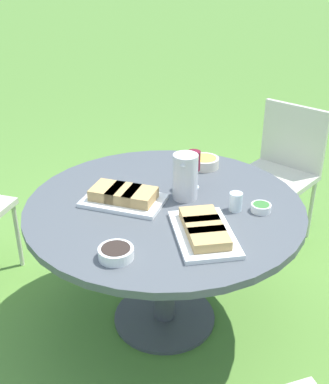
% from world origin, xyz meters
% --- Properties ---
extents(ground_plane, '(40.00, 40.00, 0.00)m').
position_xyz_m(ground_plane, '(0.00, 0.00, 0.00)').
color(ground_plane, '#5B8C38').
extents(dining_table, '(1.31, 1.31, 0.70)m').
position_xyz_m(dining_table, '(0.00, 0.00, 0.60)').
color(dining_table, '#4C4C51').
rests_on(dining_table, ground_plane).
extents(chair_near_right, '(0.57, 0.58, 0.89)m').
position_xyz_m(chair_near_right, '(-1.02, 0.52, 0.52)').
color(chair_near_right, beige).
rests_on(chair_near_right, ground_plane).
extents(water_pitcher, '(0.13, 0.12, 0.22)m').
position_xyz_m(water_pitcher, '(-0.08, 0.08, 0.81)').
color(water_pitcher, silver).
rests_on(water_pitcher, dining_table).
extents(wine_glass, '(0.07, 0.07, 0.20)m').
position_xyz_m(wine_glass, '(-0.20, 0.10, 0.84)').
color(wine_glass, silver).
rests_on(wine_glass, dining_table).
extents(platter_bread_main, '(0.26, 0.39, 0.07)m').
position_xyz_m(platter_bread_main, '(0.04, -0.19, 0.73)').
color(platter_bread_main, white).
rests_on(platter_bread_main, dining_table).
extents(platter_charcuterie, '(0.45, 0.38, 0.06)m').
position_xyz_m(platter_charcuterie, '(0.23, 0.23, 0.73)').
color(platter_charcuterie, white).
rests_on(platter_charcuterie, dining_table).
extents(bowl_fries, '(0.16, 0.16, 0.06)m').
position_xyz_m(bowl_fries, '(-0.46, 0.11, 0.73)').
color(bowl_fries, beige).
rests_on(bowl_fries, dining_table).
extents(bowl_salad, '(0.09, 0.09, 0.04)m').
position_xyz_m(bowl_salad, '(-0.04, 0.44, 0.72)').
color(bowl_salad, white).
rests_on(bowl_salad, dining_table).
extents(bowl_olives, '(0.14, 0.14, 0.05)m').
position_xyz_m(bowl_olives, '(0.48, -0.07, 0.73)').
color(bowl_olives, white).
rests_on(bowl_olives, dining_table).
extents(cup_water_near, '(0.06, 0.06, 0.09)m').
position_xyz_m(cup_water_near, '(-0.02, 0.33, 0.74)').
color(cup_water_near, silver).
rests_on(cup_water_near, dining_table).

